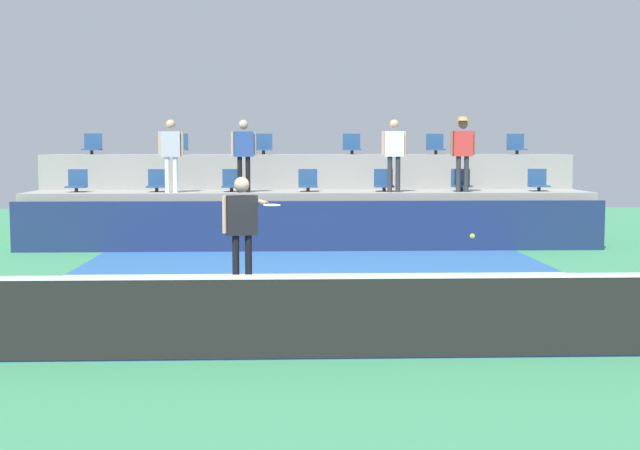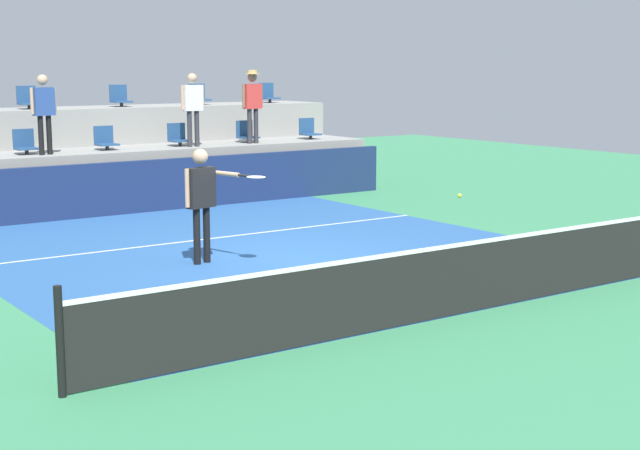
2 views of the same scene
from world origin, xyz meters
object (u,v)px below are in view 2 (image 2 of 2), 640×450
stadium_chair_upper_right (199,96)px  spectator_with_hat (252,99)px  stadium_chair_lower_far_right (309,130)px  stadium_chair_lower_right (246,133)px  stadium_chair_upper_mid_right (120,98)px  tennis_player (203,193)px  stadium_chair_upper_far_right (268,95)px  stadium_chair_lower_mid_left (25,144)px  stadium_chair_lower_mid_right (178,137)px  tennis_ball (460,196)px  spectator_in_white (44,107)px  spectator_leaning_on_rail (193,103)px  stadium_chair_lower_center (105,140)px  stadium_chair_upper_mid_left (28,99)px

stadium_chair_upper_right → spectator_with_hat: 2.20m
stadium_chair_lower_far_right → spectator_with_hat: spectator_with_hat is taller
stadium_chair_lower_right → stadium_chair_upper_mid_right: stadium_chair_upper_mid_right is taller
tennis_player → stadium_chair_upper_far_right: bearing=52.3°
stadium_chair_lower_mid_left → stadium_chair_upper_right: (5.04, 1.80, 0.85)m
stadium_chair_lower_mid_left → tennis_player: size_ratio=0.29×
stadium_chair_lower_far_right → stadium_chair_upper_mid_right: stadium_chair_upper_mid_right is taller
stadium_chair_upper_right → spectator_with_hat: spectator_with_hat is taller
stadium_chair_lower_far_right → stadium_chair_lower_mid_right: bearing=180.0°
spectator_with_hat → stadium_chair_upper_far_right: bearing=50.4°
tennis_ball → stadium_chair_lower_far_right: bearing=69.1°
stadium_chair_lower_mid_left → spectator_in_white: bearing=-51.9°
tennis_ball → stadium_chair_lower_right: bearing=79.7°
stadium_chair_upper_mid_right → spectator_leaning_on_rail: 2.33m
stadium_chair_lower_right → spectator_leaning_on_rail: bearing=-166.7°
stadium_chair_lower_center → stadium_chair_lower_far_right: size_ratio=1.00×
stadium_chair_lower_mid_right → stadium_chair_upper_mid_right: bearing=108.9°
stadium_chair_lower_mid_right → tennis_ball: size_ratio=7.65×
spectator_with_hat → stadium_chair_lower_mid_right: bearing=167.7°
spectator_leaning_on_rail → stadium_chair_upper_mid_right: bearing=110.2°
stadium_chair_upper_far_right → tennis_ball: stadium_chair_upper_far_right is taller
stadium_chair_lower_right → stadium_chair_upper_right: stadium_chair_upper_right is taller
stadium_chair_upper_mid_right → tennis_player: (-2.34, -8.45, -1.20)m
stadium_chair_upper_right → stadium_chair_upper_mid_left: bearing=180.0°
stadium_chair_lower_center → stadium_chair_lower_mid_right: bearing=0.0°
stadium_chair_upper_right → tennis_ball: (-1.35, -10.90, -1.21)m
stadium_chair_upper_mid_left → tennis_player: (-0.12, -8.45, -1.20)m
stadium_chair_upper_mid_left → tennis_player: 8.54m
stadium_chair_upper_mid_right → spectator_with_hat: (2.38, -2.18, -0.01)m
stadium_chair_upper_mid_right → stadium_chair_upper_far_right: bearing=0.0°
spectator_leaning_on_rail → tennis_ball: bearing=-90.2°
stadium_chair_lower_mid_left → stadium_chair_upper_far_right: size_ratio=1.00×
stadium_chair_lower_mid_right → stadium_chair_upper_far_right: 4.09m
tennis_player → stadium_chair_lower_far_right: bearing=45.3°
tennis_ball → spectator_with_hat: bearing=79.6°
stadium_chair_lower_mid_left → stadium_chair_upper_mid_right: 3.53m
spectator_leaning_on_rail → stadium_chair_lower_far_right: bearing=6.4°
stadium_chair_upper_right → stadium_chair_upper_far_right: 2.07m
stadium_chair_lower_right → spectator_leaning_on_rail: (-1.63, -0.38, 0.78)m
stadium_chair_lower_mid_left → stadium_chair_lower_right: 5.35m
stadium_chair_upper_mid_right → stadium_chair_upper_right: bearing=0.0°
stadium_chair_lower_mid_left → spectator_leaning_on_rail: (3.72, -0.38, 0.78)m
stadium_chair_lower_far_right → tennis_ball: stadium_chair_lower_far_right is taller
stadium_chair_lower_far_right → stadium_chair_upper_right: 2.92m
spectator_with_hat → spectator_in_white: bearing=-180.0°
stadium_chair_upper_mid_right → stadium_chair_upper_far_right: size_ratio=1.00×
tennis_ball → stadium_chair_upper_mid_left: bearing=105.4°
stadium_chair_lower_mid_left → stadium_chair_upper_right: bearing=19.7°
stadium_chair_lower_center → spectator_in_white: size_ratio=0.32×
tennis_player → tennis_ball: (3.11, -2.45, -0.01)m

